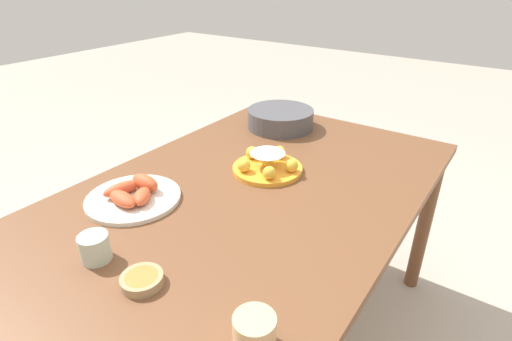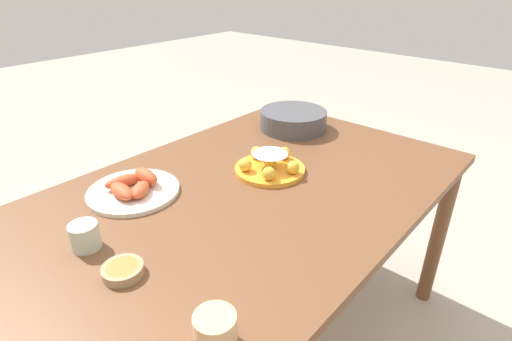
% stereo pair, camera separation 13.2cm
% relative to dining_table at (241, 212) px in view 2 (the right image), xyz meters
% --- Properties ---
extents(dining_table, '(1.59, 0.98, 0.72)m').
position_rel_dining_table_xyz_m(dining_table, '(0.00, 0.00, 0.00)').
color(dining_table, brown).
rests_on(dining_table, ground_plane).
extents(cake_plate, '(0.25, 0.25, 0.08)m').
position_rel_dining_table_xyz_m(cake_plate, '(0.17, 0.02, 0.10)').
color(cake_plate, gold).
rests_on(cake_plate, dining_table).
extents(serving_bowl, '(0.29, 0.29, 0.08)m').
position_rel_dining_table_xyz_m(serving_bowl, '(0.55, 0.21, 0.12)').
color(serving_bowl, '#4C4C51').
rests_on(serving_bowl, dining_table).
extents(sauce_bowl, '(0.10, 0.10, 0.02)m').
position_rel_dining_table_xyz_m(sauce_bowl, '(-0.46, -0.06, 0.09)').
color(sauce_bowl, tan).
rests_on(sauce_bowl, dining_table).
extents(seafood_platter, '(0.29, 0.29, 0.06)m').
position_rel_dining_table_xyz_m(seafood_platter, '(-0.23, 0.25, 0.10)').
color(seafood_platter, silver).
rests_on(seafood_platter, dining_table).
extents(cup_near, '(0.08, 0.08, 0.08)m').
position_rel_dining_table_xyz_m(cup_near, '(-0.45, -0.36, 0.12)').
color(cup_near, '#DBB27F').
rests_on(cup_near, dining_table).
extents(cup_far, '(0.07, 0.07, 0.07)m').
position_rel_dining_table_xyz_m(cup_far, '(-0.47, 0.11, 0.11)').
color(cup_far, beige).
rests_on(cup_far, dining_table).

